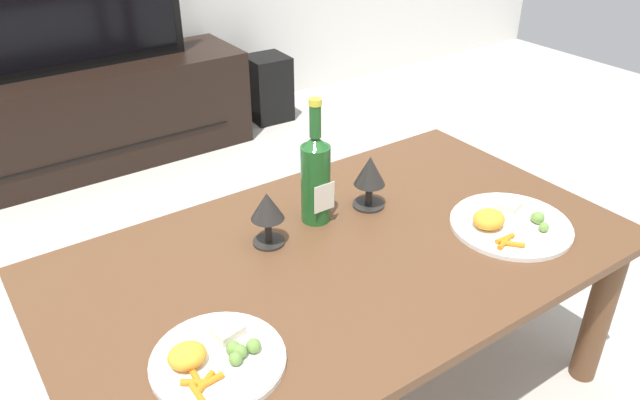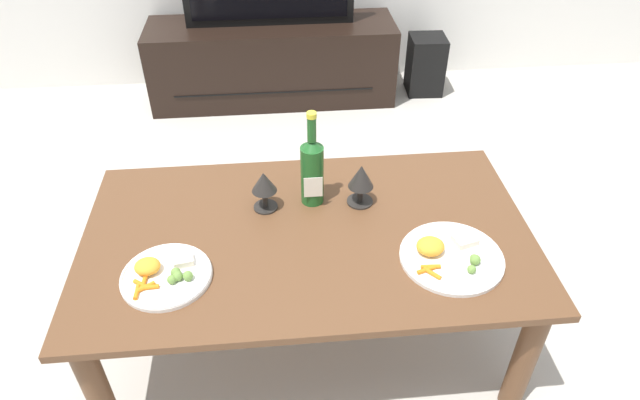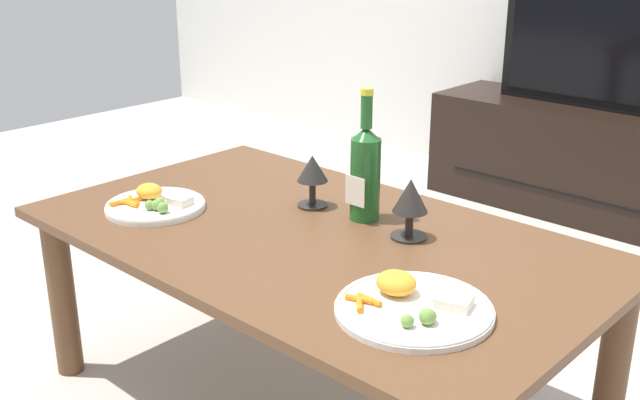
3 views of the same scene
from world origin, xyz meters
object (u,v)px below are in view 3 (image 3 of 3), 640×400
dining_table (313,262)px  dinner_plate_left (155,204)px  tv_screen (613,46)px  goblet_right (410,199)px  goblet_left (312,172)px  wine_bottle (365,170)px  tv_stand (598,163)px  dinner_plate_right (413,305)px

dining_table → dinner_plate_left: 0.44m
tv_screen → goblet_right: bearing=-81.4°
dining_table → tv_screen: bearing=92.3°
dinner_plate_left → dining_table: bearing=20.6°
dining_table → goblet_right: (0.18, 0.13, 0.17)m
goblet_left → dinner_plate_left: (-0.28, -0.28, -0.08)m
dining_table → goblet_left: 0.25m
tv_screen → wine_bottle: 1.65m
goblet_left → goblet_right: bearing=0.0°
wine_bottle → dinner_plate_left: (-0.43, -0.31, -0.11)m
dining_table → dinner_plate_left: dinner_plate_left is taller
tv_stand → wine_bottle: wine_bottle is taller
dinner_plate_left → wine_bottle: bearing=35.3°
tv_stand → tv_screen: tv_screen is taller
dining_table → tv_screen: size_ratio=1.46×
tv_screen → dinner_plate_right: tv_screen is taller
tv_stand → goblet_left: 1.70m
tv_screen → goblet_right: 1.69m
dinner_plate_left → dinner_plate_right: bearing=0.1°
dinner_plate_right → dining_table: bearing=159.2°
dinner_plate_left → tv_screen: bearing=80.2°
goblet_left → dinner_plate_right: 0.60m
wine_bottle → goblet_right: bearing=-8.8°
dining_table → wine_bottle: bearing=79.9°
wine_bottle → dinner_plate_right: 0.49m
tv_stand → dinner_plate_left: bearing=-99.8°
dining_table → tv_stand: size_ratio=0.97×
goblet_left → tv_screen: bearing=88.2°
dinner_plate_left → tv_stand: bearing=80.2°
dining_table → dinner_plate_right: (0.40, -0.15, 0.09)m
tv_stand → dinner_plate_left: 2.00m
dinner_plate_right → dinner_plate_left: bearing=-179.9°
tv_stand → wine_bottle: bearing=-86.6°
dinner_plate_left → dinner_plate_right: 0.80m
goblet_right → dinner_plate_right: 0.37m
wine_bottle → goblet_left: size_ratio=2.38×
tv_screen → goblet_right: size_ratio=6.49×
tv_stand → dinner_plate_right: dinner_plate_right is taller
wine_bottle → dinner_plate_right: bearing=-39.6°
goblet_right → wine_bottle: bearing=171.2°
tv_stand → wine_bottle: 1.69m
tv_screen → goblet_left: 1.67m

